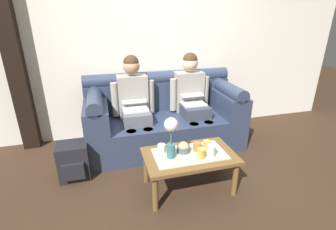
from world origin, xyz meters
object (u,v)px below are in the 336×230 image
snack_bowl (183,148)px  cup_far_right (162,149)px  person_left (134,101)px  cup_near_left (211,151)px  flower_vase (171,132)px  cup_far_center (207,145)px  coffee_table (189,159)px  cup_far_left (201,153)px  couch (164,118)px  person_right (191,96)px  cup_near_right (197,147)px  backpack_left (74,161)px

snack_bowl → cup_far_right: snack_bowl is taller
person_left → cup_near_left: 1.28m
flower_vase → cup_far_center: 0.46m
coffee_table → snack_bowl: size_ratio=6.78×
cup_far_center → cup_far_left: 0.20m
couch → cup_near_left: 1.15m
cup_far_center → flower_vase: bearing=-170.7°
flower_vase → person_right: bearing=60.5°
couch → cup_near_right: couch is taller
couch → cup_near_right: bearing=-84.7°
coffee_table → cup_far_right: size_ratio=10.18×
flower_vase → snack_bowl: 0.28m
flower_vase → cup_far_center: (0.40, 0.07, -0.22)m
couch → cup_near_right: size_ratio=24.02×
person_left → flower_vase: bearing=-79.5°
flower_vase → cup_far_left: 0.36m
person_right → cup_far_right: size_ratio=13.79×
cup_near_right → backpack_left: size_ratio=0.21×
cup_far_left → backpack_left: size_ratio=0.25×
coffee_table → snack_bowl: snack_bowl is taller
couch → snack_bowl: (-0.05, -0.97, 0.08)m
flower_vase → snack_bowl: (0.15, 0.07, -0.22)m
couch → person_left: 0.48m
snack_bowl → cup_near_left: 0.28m
cup_far_right → couch: bearing=74.3°
snack_bowl → cup_far_center: 0.25m
person_left → flower_vase: 1.05m
cup_near_right → cup_far_left: 0.14m
person_right → cup_far_center: person_right is taller
person_right → flower_vase: (-0.59, -1.04, 0.01)m
snack_bowl → cup_near_left: cup_near_left is taller
cup_far_center → backpack_left: bearing=161.2°
couch → snack_bowl: 0.97m
person_right → cup_far_left: bearing=-105.5°
cup_far_right → person_left: bearing=97.8°
cup_near_right → couch: bearing=95.3°
cup_far_left → backpack_left: bearing=153.4°
cup_far_left → backpack_left: 1.39m
person_left → cup_near_right: bearing=-63.9°
person_right → snack_bowl: person_right is taller
couch → cup_far_right: (-0.26, -0.93, 0.08)m
flower_vase → snack_bowl: flower_vase is taller
cup_far_right → backpack_left: size_ratio=0.22×
cup_near_left → backpack_left: 1.48m
person_right → backpack_left: size_ratio=3.01×
person_right → cup_far_right: bearing=-125.1°
person_right → cup_near_right: 1.05m
cup_near_left → cup_far_left: bearing=177.1°
snack_bowl → cup_far_center: snack_bowl is taller
person_right → backpack_left: bearing=-161.4°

